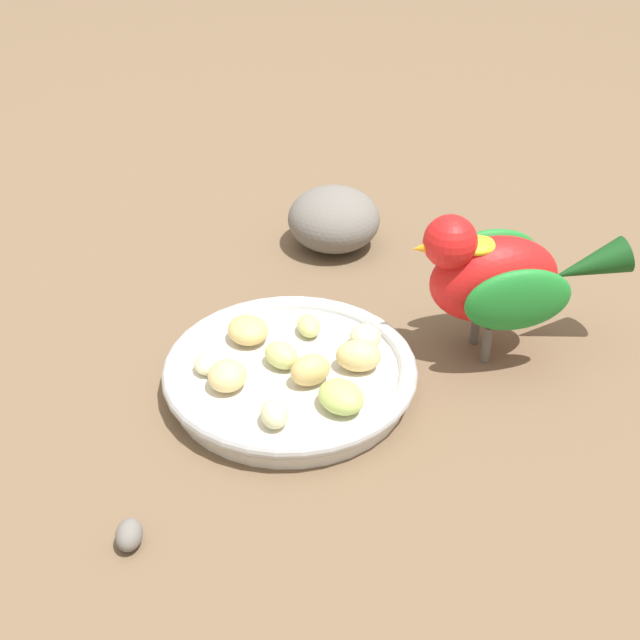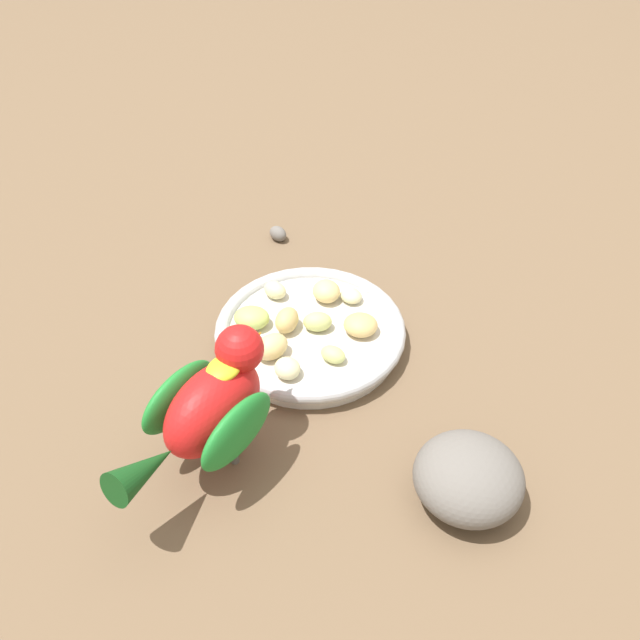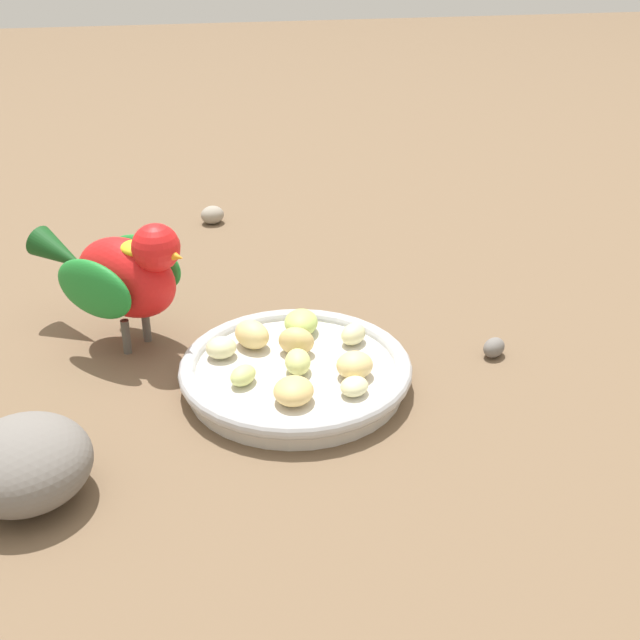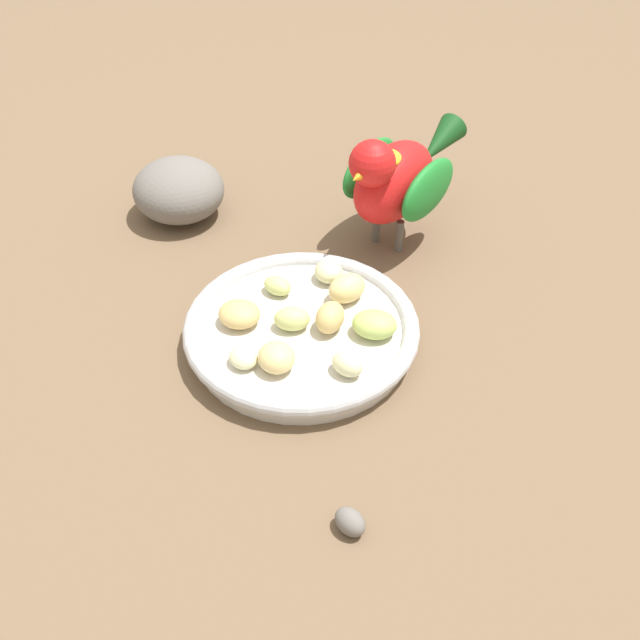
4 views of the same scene
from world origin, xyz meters
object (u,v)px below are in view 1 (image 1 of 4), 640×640
apple_piece_2 (208,363)px  apple_piece_8 (274,414)px  parrot (498,274)px  pebble_0 (129,535)px  apple_piece_1 (248,330)px  apple_piece_6 (365,337)px  apple_piece_4 (309,326)px  apple_piece_9 (281,355)px  rock_large (334,219)px  apple_piece_7 (341,397)px  feeding_bowl (290,374)px  apple_piece_3 (310,370)px  apple_piece_0 (358,356)px  apple_piece_5 (227,376)px

apple_piece_2 → apple_piece_8: bearing=-10.7°
parrot → pebble_0: bearing=28.0°
apple_piece_1 → apple_piece_6: 0.10m
apple_piece_4 → pebble_0: bearing=-80.1°
parrot → pebble_0: parrot is taller
apple_piece_9 → rock_large: size_ratio=0.32×
apple_piece_7 → parrot: 0.17m
pebble_0 → feeding_bowl: bearing=96.7°
apple_piece_8 → apple_piece_3: bearing=100.0°
apple_piece_6 → apple_piece_9: size_ratio=0.90×
feeding_bowl → apple_piece_2: (-0.05, -0.04, 0.01)m
apple_piece_8 → apple_piece_1: bearing=142.3°
apple_piece_3 → apple_piece_8: size_ratio=1.20×
apple_piece_4 → apple_piece_7: (0.08, -0.06, 0.00)m
apple_piece_0 → apple_piece_7: size_ratio=0.95×
apple_piece_4 → parrot: size_ratio=0.17×
apple_piece_6 → apple_piece_9: 0.07m
apple_piece_3 → apple_piece_4: bearing=130.1°
apple_piece_3 → rock_large: bearing=123.4°
apple_piece_2 → apple_piece_3: 0.08m
feeding_bowl → apple_piece_8: bearing=-60.0°
apple_piece_2 → apple_piece_6: apple_piece_6 is taller
apple_piece_6 → parrot: bearing=49.3°
rock_large → apple_piece_8: bearing=-60.7°
rock_large → pebble_0: (0.14, -0.40, -0.02)m
apple_piece_3 → apple_piece_1: bearing=170.5°
feeding_bowl → apple_piece_7: 0.07m
apple_piece_3 → feeding_bowl: bearing=170.3°
apple_piece_3 → apple_piece_5: apple_piece_3 is taller
apple_piece_1 → apple_piece_4: (0.03, 0.04, -0.00)m
apple_piece_1 → apple_piece_6: (0.08, 0.05, -0.00)m
apple_piece_2 → apple_piece_4: bearing=71.1°
apple_piece_3 → apple_piece_9: apple_piece_3 is taller
apple_piece_0 → apple_piece_3: 0.04m
apple_piece_5 → rock_large: (-0.10, 0.26, -0.00)m
apple_piece_3 → apple_piece_5: bearing=-137.0°
apple_piece_6 → apple_piece_8: 0.12m
apple_piece_2 → apple_piece_4: size_ratio=0.95×
apple_piece_6 → apple_piece_7: size_ratio=0.72×
apple_piece_0 → apple_piece_8: size_ratio=1.33×
apple_piece_3 → apple_piece_4: (-0.04, 0.05, -0.00)m
feeding_bowl → apple_piece_3: apple_piece_3 is taller
apple_piece_0 → apple_piece_5: bearing=-128.6°
apple_piece_5 → rock_large: rock_large is taller
pebble_0 → rock_large: bearing=109.2°
parrot → apple_piece_9: bearing=4.6°
apple_piece_2 → apple_piece_9: 0.06m
apple_piece_8 → rock_large: 0.31m
apple_piece_5 → apple_piece_8: 0.06m
apple_piece_8 → pebble_0: size_ratio=1.12×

